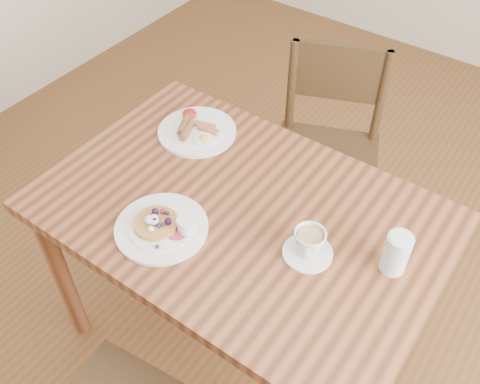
{
  "coord_description": "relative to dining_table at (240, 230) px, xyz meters",
  "views": [
    {
      "loc": [
        0.63,
        -0.88,
        1.93
      ],
      "look_at": [
        0.0,
        0.0,
        0.82
      ],
      "focal_mm": 40.0,
      "sensor_mm": 36.0,
      "label": 1
    }
  ],
  "objects": [
    {
      "name": "teacup_saucer",
      "position": [
        0.25,
        -0.03,
        0.14
      ],
      "size": [
        0.14,
        0.14,
        0.09
      ],
      "color": "white",
      "rests_on": "dining_table"
    },
    {
      "name": "water_glass",
      "position": [
        0.46,
        0.06,
        0.16
      ],
      "size": [
        0.07,
        0.07,
        0.13
      ],
      "primitive_type": "cylinder",
      "color": "silver",
      "rests_on": "dining_table"
    },
    {
      "name": "ground",
      "position": [
        0.0,
        0.0,
        -0.65
      ],
      "size": [
        5.0,
        5.0,
        0.0
      ],
      "primitive_type": "plane",
      "color": "brown",
      "rests_on": "ground"
    },
    {
      "name": "pancake_plate",
      "position": [
        -0.13,
        -0.2,
        0.11
      ],
      "size": [
        0.27,
        0.27,
        0.06
      ],
      "color": "white",
      "rests_on": "dining_table"
    },
    {
      "name": "dining_table",
      "position": [
        0.0,
        0.0,
        0.0
      ],
      "size": [
        1.2,
        0.8,
        0.75
      ],
      "color": "brown",
      "rests_on": "ground"
    },
    {
      "name": "chair_far",
      "position": [
        -0.05,
        0.68,
        -0.16
      ],
      "size": [
        0.55,
        0.55,
        0.88
      ],
      "rotation": [
        0.0,
        0.0,
        3.53
      ],
      "color": "#3E2916",
      "rests_on": "ground"
    },
    {
      "name": "breakfast_plate",
      "position": [
        -0.33,
        0.2,
        0.11
      ],
      "size": [
        0.27,
        0.27,
        0.04
      ],
      "color": "white",
      "rests_on": "dining_table"
    }
  ]
}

